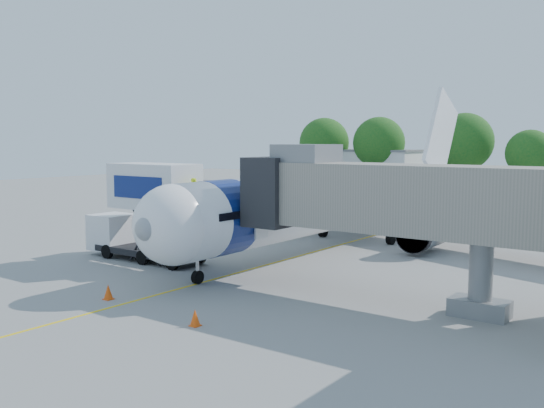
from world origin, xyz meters
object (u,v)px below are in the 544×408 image
Objects in this scene: jet_bridge at (376,198)px; ground_tug at (17,309)px; catering_hiloader at (146,212)px; aircraft at (342,200)px.

ground_tug is (-8.16, -11.56, -3.52)m from jet_bridge.
jet_bridge is 1.64× the size of catering_hiloader.
aircraft is 2.71× the size of jet_bridge.
jet_bridge reaches higher than ground_tug.
jet_bridge is 14.58m from ground_tug.
jet_bridge is 3.22× the size of ground_tug.
aircraft is at bearing 60.59° from catering_hiloader.
catering_hiloader is at bearing 134.21° from ground_tug.
aircraft reaches higher than jet_bridge.
aircraft is 13.77m from jet_bridge.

